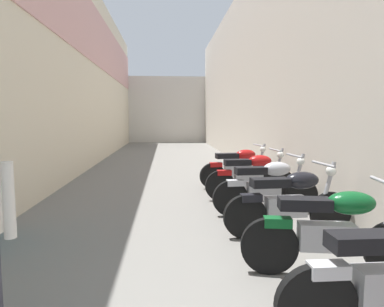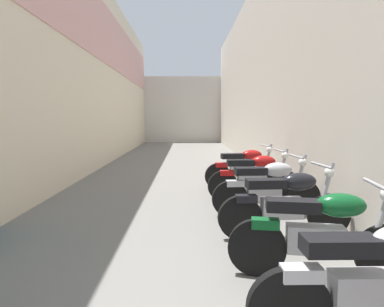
{
  "view_description": "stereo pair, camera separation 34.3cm",
  "coord_description": "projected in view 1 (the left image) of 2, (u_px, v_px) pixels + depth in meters",
  "views": [
    {
      "loc": [
        -0.08,
        1.23,
        1.64
      ],
      "look_at": [
        0.36,
        6.95,
        1.03
      ],
      "focal_mm": 31.76,
      "sensor_mm": 36.0,
      "label": 1
    },
    {
      "loc": [
        0.26,
        1.21,
        1.64
      ],
      "look_at": [
        0.36,
        6.95,
        1.03
      ],
      "focal_mm": 31.76,
      "sensor_mm": 36.0,
      "label": 2
    }
  ],
  "objects": [
    {
      "name": "building_far_end",
      "position": [
        167.0,
        110.0,
        23.65
      ],
      "size": [
        8.11,
        2.0,
        4.4
      ],
      "primitive_type": "cube",
      "color": "beige",
      "rests_on": "ground"
    },
    {
      "name": "building_right",
      "position": [
        255.0,
        73.0,
        10.81
      ],
      "size": [
        0.45,
        24.13,
        6.16
      ],
      "color": "beige",
      "rests_on": "ground"
    },
    {
      "name": "building_left",
      "position": [
        78.0,
        67.0,
        10.32
      ],
      "size": [
        0.45,
        24.13,
        6.29
      ],
      "color": "beige",
      "rests_on": "ground"
    },
    {
      "name": "motorcycle_sixth",
      "position": [
        267.0,
        185.0,
        5.74
      ],
      "size": [
        1.85,
        0.58,
        1.04
      ],
      "color": "black",
      "rests_on": "ground"
    },
    {
      "name": "motorcycle_eighth",
      "position": [
        239.0,
        167.0,
        7.97
      ],
      "size": [
        1.85,
        0.58,
        1.04
      ],
      "color": "black",
      "rests_on": "ground"
    },
    {
      "name": "ground_plane",
      "position": [
        170.0,
        180.0,
        8.94
      ],
      "size": [
        40.13,
        40.13,
        0.0
      ],
      "primitive_type": "plane",
      "color": "slate"
    },
    {
      "name": "motorcycle_fourth",
      "position": [
        333.0,
        229.0,
        3.48
      ],
      "size": [
        1.84,
        0.58,
        1.04
      ],
      "color": "black",
      "rests_on": "ground"
    },
    {
      "name": "motorcycle_seventh",
      "position": [
        251.0,
        175.0,
        6.79
      ],
      "size": [
        1.85,
        0.58,
        1.04
      ],
      "color": "black",
      "rests_on": "ground"
    },
    {
      "name": "motorcycle_fifth",
      "position": [
        290.0,
        201.0,
        4.68
      ],
      "size": [
        1.85,
        0.58,
        1.04
      ],
      "color": "black",
      "rests_on": "ground"
    }
  ]
}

